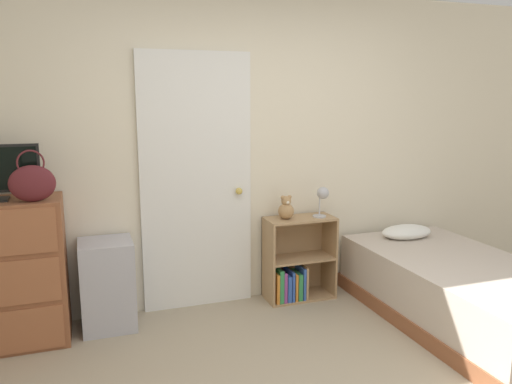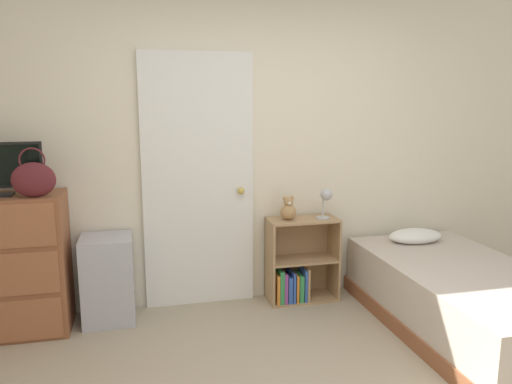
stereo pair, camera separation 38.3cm
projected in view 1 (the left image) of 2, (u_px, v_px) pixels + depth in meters
name	position (u px, v px, depth m)	size (l,w,h in m)	color
wall_back	(243.00, 150.00, 4.12)	(10.00, 0.06, 2.55)	beige
door_closed	(197.00, 183.00, 3.98)	(0.90, 0.09, 2.06)	white
dresser	(1.00, 274.00, 3.41)	(0.84, 0.45, 1.03)	brown
handbag	(32.00, 183.00, 3.26)	(0.29, 0.11, 0.34)	#591E23
storage_bin	(107.00, 284.00, 3.70)	(0.38, 0.37, 0.67)	#ADADB7
bookshelf	(295.00, 267.00, 4.26)	(0.59, 0.28, 0.71)	tan
teddy_bear	(286.00, 209.00, 4.13)	(0.13, 0.13, 0.20)	tan
desk_lamp	(322.00, 196.00, 4.17)	(0.13, 0.12, 0.26)	#B2B2B7
bed	(460.00, 291.00, 3.81)	(1.04, 1.98, 0.59)	brown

